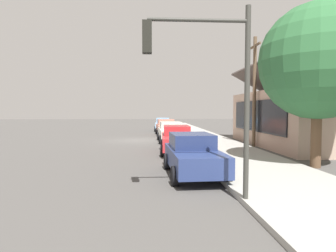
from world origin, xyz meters
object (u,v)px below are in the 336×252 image
(car_ivory, at_px, (171,131))
(car_navy, at_px, (193,154))
(car_coral, at_px, (166,127))
(car_skyblue, at_px, (163,124))
(shade_tree, at_px, (318,62))
(fire_hydrant_red, at_px, (191,137))
(car_cherry, at_px, (177,139))
(utility_pole_wooden, at_px, (254,90))
(traffic_light_main, at_px, (207,72))

(car_ivory, xyz_separation_m, car_navy, (11.95, -0.01, -0.00))
(car_ivory, bearing_deg, car_coral, 179.29)
(car_skyblue, height_order, car_ivory, same)
(shade_tree, relative_size, fire_hydrant_red, 10.03)
(fire_hydrant_red, bearing_deg, car_skyblue, -173.27)
(car_skyblue, relative_size, fire_hydrant_red, 6.63)
(car_coral, bearing_deg, car_ivory, -1.23)
(car_coral, distance_m, car_cherry, 12.27)
(car_coral, xyz_separation_m, shade_tree, (17.12, 5.65, 3.78))
(car_skyblue, bearing_deg, car_cherry, 3.48)
(car_skyblue, relative_size, car_coral, 0.96)
(car_skyblue, distance_m, fire_hydrant_red, 13.57)
(car_navy, distance_m, utility_pole_wooden, 10.51)
(car_navy, relative_size, traffic_light_main, 0.86)
(car_cherry, distance_m, shade_tree, 8.36)
(shade_tree, distance_m, traffic_light_main, 7.47)
(car_coral, xyz_separation_m, car_cherry, (12.27, -0.01, -0.00))
(car_ivory, relative_size, fire_hydrant_red, 6.68)
(car_cherry, bearing_deg, fire_hydrant_red, 163.97)
(traffic_light_main, bearing_deg, utility_pole_wooden, 154.53)
(car_ivory, height_order, utility_pole_wooden, utility_pole_wooden)
(car_cherry, bearing_deg, car_navy, 2.64)
(car_ivory, height_order, car_navy, same)
(car_coral, height_order, car_cherry, same)
(shade_tree, xyz_separation_m, fire_hydrant_red, (-9.66, -4.10, -4.10))
(car_skyblue, bearing_deg, fire_hydrant_red, 10.12)
(car_ivory, xyz_separation_m, car_cherry, (5.94, -0.08, -0.00))
(car_ivory, relative_size, utility_pole_wooden, 0.63)
(car_navy, bearing_deg, car_skyblue, 177.81)
(car_ivory, distance_m, fire_hydrant_red, 1.90)
(car_navy, bearing_deg, traffic_light_main, -5.11)
(car_skyblue, bearing_deg, car_ivory, 3.87)
(traffic_light_main, height_order, utility_pole_wooden, utility_pole_wooden)
(car_ivory, bearing_deg, car_navy, -1.30)
(car_navy, height_order, utility_pole_wooden, utility_pole_wooden)
(utility_pole_wooden, bearing_deg, car_cherry, -66.72)
(car_skyblue, bearing_deg, traffic_light_main, 3.25)
(car_navy, xyz_separation_m, fire_hydrant_red, (-10.81, 1.50, -0.32))
(car_coral, relative_size, car_ivory, 1.03)
(car_skyblue, bearing_deg, car_coral, 3.78)
(car_coral, height_order, traffic_light_main, traffic_light_main)
(traffic_light_main, bearing_deg, car_navy, 177.30)
(car_coral, distance_m, fire_hydrant_red, 7.63)
(car_cherry, height_order, shade_tree, shade_tree)
(car_cherry, distance_m, car_navy, 6.01)
(utility_pole_wooden, xyz_separation_m, fire_hydrant_red, (-2.41, -4.00, -3.43))
(car_navy, xyz_separation_m, traffic_light_main, (3.48, -0.16, 2.68))
(traffic_light_main, bearing_deg, fire_hydrant_red, 173.38)
(car_coral, height_order, fire_hydrant_red, car_coral)
(utility_pole_wooden, bearing_deg, shade_tree, 0.77)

